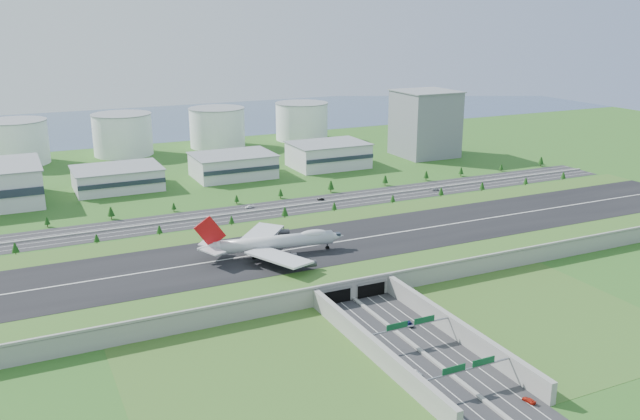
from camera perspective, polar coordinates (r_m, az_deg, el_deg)
name	(u,v)px	position (r m, az deg, el deg)	size (l,w,h in m)	color
ground	(306,262)	(338.34, -1.16, -4.44)	(1200.00, 1200.00, 0.00)	#28591B
airfield_deck	(306,255)	(336.82, -1.16, -3.79)	(520.00, 100.00, 9.20)	gray
underpass_road	(417,340)	(257.22, 8.14, -10.81)	(38.80, 120.40, 8.00)	#28282B
sign_gantry_near	(411,327)	(258.90, 7.64, -9.73)	(38.70, 0.70, 9.80)	gray
sign_gantry_far	(468,370)	(233.89, 12.40, -13.01)	(38.70, 0.70, 9.80)	gray
north_expressway	(243,213)	(422.27, -6.46, -0.26)	(560.00, 36.00, 0.12)	#28282B
tree_row	(260,204)	(425.10, -5.11, 0.51)	(503.00, 48.65, 8.44)	#3D2819
hangar_mid_a	(117,178)	(496.55, -16.69, 2.56)	(58.00, 42.00, 15.00)	silver
hangar_mid_b	(233,166)	(515.12, -7.34, 3.72)	(58.00, 42.00, 17.00)	silver
hangar_mid_c	(328,155)	(544.26, 0.70, 4.65)	(58.00, 42.00, 19.00)	silver
office_tower	(425,124)	(592.38, 8.84, 7.19)	(46.00, 46.00, 55.00)	slate
fuel_tank_a	(16,142)	(607.40, -24.22, 5.21)	(50.00, 50.00, 35.00)	white
fuel_tank_b	(123,135)	(614.61, -16.28, 6.11)	(50.00, 50.00, 35.00)	white
fuel_tank_c	(217,128)	(633.26, -8.65, 6.87)	(50.00, 50.00, 35.00)	white
fuel_tank_d	(302,122)	(662.37, -1.55, 7.46)	(50.00, 50.00, 35.00)	white
bay_water	(129,124)	(788.60, -15.76, 7.01)	(1200.00, 260.00, 0.06)	#374A69
boeing_747	(273,242)	(323.72, -4.00, -2.75)	(72.69, 68.27, 22.55)	silver
car_0	(364,331)	(267.79, 3.75, -10.15)	(1.58, 3.93, 1.34)	silver
car_1	(416,373)	(241.63, 8.10, -13.42)	(1.47, 4.21, 1.39)	silver
car_2	(409,323)	(275.38, 7.48, -9.44)	(2.66, 5.77, 1.60)	#0D1645
car_3	(529,400)	(234.48, 17.18, -15.05)	(1.96, 4.83, 1.40)	#B21F10
car_5	(321,199)	(447.40, 0.06, 0.92)	(1.67, 4.78, 1.57)	black
car_6	(435,190)	(478.89, 9.70, 1.71)	(2.39, 5.19, 1.44)	#AAAAAE
car_7	(249,207)	(432.25, -5.99, 0.28)	(2.40, 5.90, 1.71)	white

